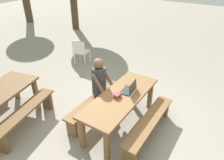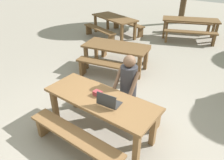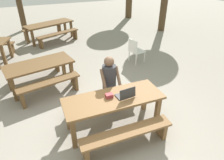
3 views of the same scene
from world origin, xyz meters
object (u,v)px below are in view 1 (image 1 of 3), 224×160
at_px(picnic_table_front, 121,100).
at_px(person_seated, 100,83).
at_px(laptop, 130,89).
at_px(small_pouch, 117,95).
at_px(plastic_chair, 81,51).

height_order(picnic_table_front, person_seated, person_seated).
bearing_deg(laptop, small_pouch, -24.29).
xyz_separation_m(picnic_table_front, plastic_chair, (1.88, 2.64, -0.19)).
xyz_separation_m(small_pouch, plastic_chair, (1.96, 2.60, -0.34)).
distance_m(small_pouch, plastic_chair, 3.27).
distance_m(laptop, small_pouch, 0.33).
height_order(picnic_table_front, small_pouch, small_pouch).
bearing_deg(small_pouch, plastic_chair, 52.99).
distance_m(small_pouch, person_seated, 0.62).
distance_m(picnic_table_front, plastic_chair, 3.24).
bearing_deg(small_pouch, laptop, -18.51).
distance_m(picnic_table_front, person_seated, 0.65).
bearing_deg(person_seated, picnic_table_front, -104.48).
distance_m(picnic_table_front, laptop, 0.29).
relative_size(small_pouch, person_seated, 0.11).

